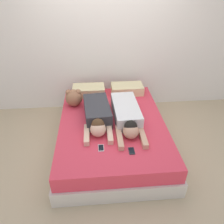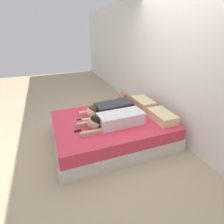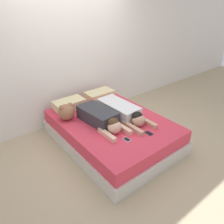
{
  "view_description": "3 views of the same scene",
  "coord_description": "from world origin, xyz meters",
  "px_view_note": "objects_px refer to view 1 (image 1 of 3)",
  "views": [
    {
      "loc": [
        -0.22,
        -2.59,
        2.3
      ],
      "look_at": [
        0.0,
        0.0,
        0.59
      ],
      "focal_mm": 35.0,
      "sensor_mm": 36.0,
      "label": 1
    },
    {
      "loc": [
        2.63,
        -1.0,
        1.95
      ],
      "look_at": [
        0.0,
        0.0,
        0.59
      ],
      "focal_mm": 28.0,
      "sensor_mm": 36.0,
      "label": 2
    },
    {
      "loc": [
        -1.95,
        -2.46,
        2.28
      ],
      "look_at": [
        0.0,
        0.0,
        0.59
      ],
      "focal_mm": 35.0,
      "sensor_mm": 36.0,
      "label": 3
    }
  ],
  "objects_px": {
    "bed": "(112,132)",
    "cell_phone_left": "(101,148)",
    "pillow_head_right": "(127,89)",
    "person_left": "(97,115)",
    "cell_phone_right": "(132,151)",
    "plush_toy": "(74,97)",
    "person_right": "(127,115)",
    "pillow_head_left": "(89,90)"
  },
  "relations": [
    {
      "from": "cell_phone_left",
      "to": "cell_phone_right",
      "type": "distance_m",
      "value": 0.38
    },
    {
      "from": "pillow_head_left",
      "to": "pillow_head_right",
      "type": "height_order",
      "value": "same"
    },
    {
      "from": "pillow_head_left",
      "to": "person_left",
      "type": "xyz_separation_m",
      "value": [
        0.13,
        -0.83,
        0.03
      ]
    },
    {
      "from": "bed",
      "to": "cell_phone_left",
      "type": "xyz_separation_m",
      "value": [
        -0.19,
        -0.58,
        0.23
      ]
    },
    {
      "from": "person_left",
      "to": "bed",
      "type": "bearing_deg",
      "value": -1.31
    },
    {
      "from": "pillow_head_left",
      "to": "plush_toy",
      "type": "distance_m",
      "value": 0.42
    },
    {
      "from": "bed",
      "to": "pillow_head_left",
      "type": "bearing_deg",
      "value": 112.19
    },
    {
      "from": "person_left",
      "to": "cell_phone_left",
      "type": "relative_size",
      "value": 8.25
    },
    {
      "from": "cell_phone_right",
      "to": "pillow_head_left",
      "type": "bearing_deg",
      "value": 109.27
    },
    {
      "from": "bed",
      "to": "cell_phone_left",
      "type": "relative_size",
      "value": 17.44
    },
    {
      "from": "cell_phone_left",
      "to": "plush_toy",
      "type": "xyz_separation_m",
      "value": [
        -0.39,
        1.06,
        0.14
      ]
    },
    {
      "from": "person_right",
      "to": "cell_phone_left",
      "type": "bearing_deg",
      "value": -126.12
    },
    {
      "from": "cell_phone_left",
      "to": "plush_toy",
      "type": "bearing_deg",
      "value": 109.88
    },
    {
      "from": "cell_phone_left",
      "to": "plush_toy",
      "type": "height_order",
      "value": "plush_toy"
    },
    {
      "from": "pillow_head_right",
      "to": "plush_toy",
      "type": "distance_m",
      "value": 0.98
    },
    {
      "from": "pillow_head_right",
      "to": "cell_phone_left",
      "type": "relative_size",
      "value": 4.57
    },
    {
      "from": "person_right",
      "to": "person_left",
      "type": "bearing_deg",
      "value": 174.73
    },
    {
      "from": "pillow_head_left",
      "to": "person_right",
      "type": "height_order",
      "value": "person_right"
    },
    {
      "from": "person_left",
      "to": "plush_toy",
      "type": "relative_size",
      "value": 3.52
    },
    {
      "from": "pillow_head_right",
      "to": "cell_phone_right",
      "type": "xyz_separation_m",
      "value": [
        -0.16,
        -1.5,
        -0.07
      ]
    },
    {
      "from": "cell_phone_right",
      "to": "plush_toy",
      "type": "distance_m",
      "value": 1.38
    },
    {
      "from": "pillow_head_left",
      "to": "person_left",
      "type": "distance_m",
      "value": 0.84
    },
    {
      "from": "bed",
      "to": "plush_toy",
      "type": "height_order",
      "value": "plush_toy"
    },
    {
      "from": "pillow_head_right",
      "to": "person_right",
      "type": "xyz_separation_m",
      "value": [
        -0.13,
        -0.87,
        0.03
      ]
    },
    {
      "from": "bed",
      "to": "cell_phone_right",
      "type": "distance_m",
      "value": 0.72
    },
    {
      "from": "person_left",
      "to": "cell_phone_right",
      "type": "relative_size",
      "value": 8.25
    },
    {
      "from": "pillow_head_right",
      "to": "cell_phone_left",
      "type": "height_order",
      "value": "pillow_head_right"
    },
    {
      "from": "cell_phone_right",
      "to": "plush_toy",
      "type": "relative_size",
      "value": 0.43
    },
    {
      "from": "person_right",
      "to": "plush_toy",
      "type": "relative_size",
      "value": 3.97
    },
    {
      "from": "bed",
      "to": "pillow_head_left",
      "type": "distance_m",
      "value": 0.95
    },
    {
      "from": "pillow_head_right",
      "to": "bed",
      "type": "bearing_deg",
      "value": -112.19
    },
    {
      "from": "cell_phone_right",
      "to": "person_left",
      "type": "bearing_deg",
      "value": 120.57
    },
    {
      "from": "person_right",
      "to": "bed",
      "type": "bearing_deg",
      "value": 170.82
    },
    {
      "from": "cell_phone_left",
      "to": "pillow_head_left",
      "type": "bearing_deg",
      "value": 96.25
    },
    {
      "from": "pillow_head_right",
      "to": "person_left",
      "type": "relative_size",
      "value": 0.55
    },
    {
      "from": "cell_phone_right",
      "to": "plush_toy",
      "type": "height_order",
      "value": "plush_toy"
    },
    {
      "from": "person_right",
      "to": "pillow_head_right",
      "type": "bearing_deg",
      "value": 81.57
    },
    {
      "from": "pillow_head_right",
      "to": "plush_toy",
      "type": "relative_size",
      "value": 1.95
    },
    {
      "from": "cell_phone_left",
      "to": "bed",
      "type": "bearing_deg",
      "value": 72.2
    },
    {
      "from": "person_right",
      "to": "cell_phone_left",
      "type": "xyz_separation_m",
      "value": [
        -0.4,
        -0.54,
        -0.1
      ]
    },
    {
      "from": "person_left",
      "to": "plush_toy",
      "type": "height_order",
      "value": "plush_toy"
    },
    {
      "from": "person_left",
      "to": "person_right",
      "type": "bearing_deg",
      "value": -5.27
    }
  ]
}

